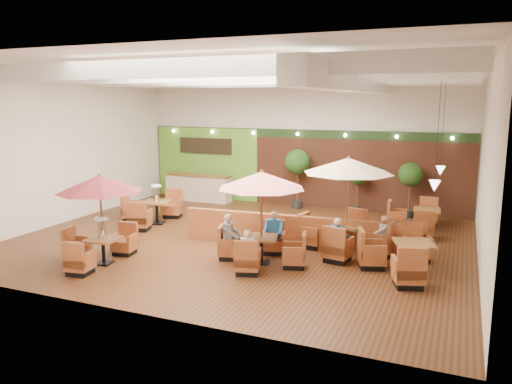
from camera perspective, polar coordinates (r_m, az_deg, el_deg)
The scene contains 17 objects.
room at distance 16.57m, azimuth 0.80°, elevation 7.69°, with size 14.04×14.00×5.52m.
service_counter at distance 22.40m, azimuth -6.57°, elevation 0.48°, with size 3.00×0.75×1.18m.
booth_divider at distance 15.18m, azimuth 4.65°, elevation -4.56°, with size 7.22×0.18×1.00m, color brown.
table_0 at distance 14.05m, azimuth -17.53°, elevation -0.81°, with size 2.41×2.51×2.51m.
table_1 at distance 13.44m, azimuth 0.62°, elevation -0.92°, with size 2.67×2.67×2.60m.
table_2 at distance 14.72m, azimuth 10.43°, elevation 0.48°, with size 2.87×2.87×2.85m.
table_3 at distance 18.63m, azimuth -11.99°, elevation -2.06°, with size 2.06×2.95×1.61m.
table_4 at distance 13.64m, azimuth 16.19°, elevation -7.15°, with size 2.10×3.00×1.06m.
table_5 at distance 18.06m, azimuth 17.97°, elevation -3.07°, with size 1.78×2.64×0.98m.
topiary_0 at distance 20.59m, azimuth 4.79°, elevation 3.16°, with size 1.06×1.06×2.46m.
topiary_1 at distance 20.02m, azimuth 11.58°, elevation 1.85°, with size 0.87×0.87×2.03m.
topiary_2 at distance 19.73m, azimuth 17.21°, elevation 1.67°, with size 0.91×0.91×2.12m.
diner_0 at distance 12.85m, azimuth -0.99°, elevation -6.25°, with size 0.41×0.39×0.73m.
diner_1 at distance 14.54m, azimuth 2.02°, elevation -4.19°, with size 0.41×0.36×0.78m.
diner_2 at distance 14.05m, azimuth -2.99°, elevation -4.62°, with size 0.42×0.46×0.84m.
diner_3 at distance 13.97m, azimuth 9.35°, elevation -4.90°, with size 0.43×0.38×0.80m.
diner_4 at distance 14.78m, azimuth 14.24°, elevation -4.33°, with size 0.29×0.36×0.74m.
Camera 1 is at (6.42, -14.14, 4.41)m, focal length 35.00 mm.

